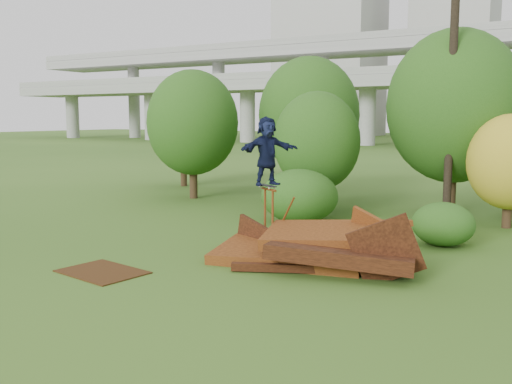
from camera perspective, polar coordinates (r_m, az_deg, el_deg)
The scene contains 17 objects.
ground at distance 13.58m, azimuth -1.34°, elevation -7.89°, with size 240.00×240.00×0.00m, color #2D5116.
scrap_pile at distance 14.17m, azimuth 6.01°, elevation -5.68°, with size 5.54×3.25×1.80m.
grind_rail at distance 15.30m, azimuth 1.29°, elevation -2.27°, with size 0.64×0.42×1.72m.
skateboard at distance 15.28m, azimuth 1.11°, elevation 0.64°, with size 0.71×0.53×0.07m.
skater at distance 15.19m, azimuth 1.12°, elevation 4.13°, with size 1.70×0.54×1.83m, color #0F1533.
flat_plate at distance 13.91m, azimuth -15.11°, elevation -7.71°, with size 1.95×1.39×0.03m, color #3A210C.
tree_0 at distance 25.45m, azimuth -6.35°, elevation 6.90°, with size 4.03×4.03×5.69m.
tree_1 at distance 26.05m, azimuth 5.32°, elevation 7.67°, with size 4.54×4.54×6.32m.
tree_2 at distance 21.53m, azimuth 6.11°, elevation 5.05°, with size 3.25×3.25×4.58m.
tree_3 at distance 22.46m, azimuth 19.23°, elevation 8.09°, with size 4.93×4.93×6.84m.
tree_4 at distance 20.17m, azimuth 24.05°, elevation 2.76°, with size 2.70×2.70×3.72m.
tree_6 at distance 30.11m, azimuth -7.30°, elevation 6.22°, with size 3.62×3.62×5.06m.
shrub_left at distance 19.51m, azimuth 4.36°, elevation -0.41°, with size 2.68×2.48×1.86m, color #1B4412.
shrub_right at distance 16.86m, azimuth 18.21°, elevation -3.07°, with size 1.75×1.61×1.24m, color #1B4412.
utility_pole at distance 20.72m, azimuth 19.10°, elevation 12.38°, with size 1.40×0.28×10.88m.
building_left at distance 116.08m, azimuth 7.48°, elevation 14.29°, with size 18.00×16.00×35.00m, color #9E9E99.
building_right at distance 115.91m, azimuth 19.16°, elevation 12.22°, with size 14.00×14.00×28.00m, color #9E9E99.
Camera 1 is at (6.86, -11.16, 3.60)m, focal length 40.00 mm.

